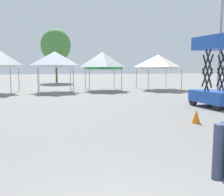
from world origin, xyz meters
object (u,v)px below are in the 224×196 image
object	(u,v)px
traffic_cone_lot_center	(196,116)
scissor_lift	(214,86)
light_pole_near_lift	(221,28)
canopy_tent_far_left	(158,62)
canopy_tent_behind_center	(55,59)
tree_behind_tents_center	(56,45)
canopy_tent_left_of_center	(103,61)

from	to	relation	value
traffic_cone_lot_center	scissor_lift	bearing A→B (deg)	49.62
light_pole_near_lift	traffic_cone_lot_center	distance (m)	7.08
canopy_tent_far_left	traffic_cone_lot_center	world-z (taller)	canopy_tent_far_left
canopy_tent_behind_center	tree_behind_tents_center	xyz separation A→B (m)	(-0.30, 13.22, 2.23)
canopy_tent_far_left	tree_behind_tents_center	world-z (taller)	tree_behind_tents_center
canopy_tent_left_of_center	scissor_lift	world-z (taller)	scissor_lift
canopy_tent_behind_center	tree_behind_tents_center	distance (m)	13.41
canopy_tent_behind_center	traffic_cone_lot_center	xyz separation A→B (m)	(5.53, -13.59, -2.43)
canopy_tent_left_of_center	traffic_cone_lot_center	world-z (taller)	canopy_tent_left_of_center
tree_behind_tents_center	canopy_tent_behind_center	bearing A→B (deg)	-88.72
canopy_tent_far_left	light_pole_near_lift	distance (m)	9.56
canopy_tent_behind_center	light_pole_near_lift	xyz separation A→B (m)	(9.34, -9.10, 1.50)
canopy_tent_behind_center	canopy_tent_left_of_center	world-z (taller)	canopy_tent_left_of_center
canopy_tent_behind_center	traffic_cone_lot_center	size ratio (longest dim) A/B	6.88
canopy_tent_far_left	tree_behind_tents_center	bearing A→B (deg)	126.72
canopy_tent_behind_center	tree_behind_tents_center	bearing A→B (deg)	91.28
light_pole_near_lift	tree_behind_tents_center	world-z (taller)	light_pole_near_lift
canopy_tent_left_of_center	canopy_tent_far_left	size ratio (longest dim) A/B	0.98
scissor_lift	canopy_tent_behind_center	bearing A→B (deg)	128.73
canopy_tent_far_left	canopy_tent_behind_center	bearing A→B (deg)	-178.02
canopy_tent_far_left	scissor_lift	size ratio (longest dim) A/B	0.96
light_pole_near_lift	traffic_cone_lot_center	size ratio (longest dim) A/B	14.90
canopy_tent_left_of_center	traffic_cone_lot_center	size ratio (longest dim) A/B	6.96
scissor_lift	tree_behind_tents_center	size ratio (longest dim) A/B	0.51
canopy_tent_far_left	light_pole_near_lift	size ratio (longest dim) A/B	0.48
canopy_tent_far_left	light_pole_near_lift	bearing A→B (deg)	-89.91
light_pole_near_lift	traffic_cone_lot_center	xyz separation A→B (m)	(-3.80, -4.49, -3.93)
canopy_tent_behind_center	traffic_cone_lot_center	bearing A→B (deg)	-67.85
light_pole_near_lift	tree_behind_tents_center	xyz separation A→B (m)	(-9.63, 22.31, 0.73)
canopy_tent_behind_center	light_pole_near_lift	distance (m)	13.12
tree_behind_tents_center	light_pole_near_lift	bearing A→B (deg)	-66.65
canopy_tent_behind_center	tree_behind_tents_center	size ratio (longest dim) A/B	0.47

